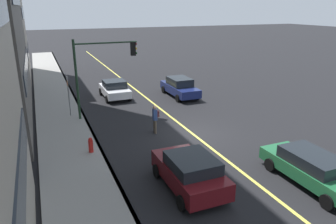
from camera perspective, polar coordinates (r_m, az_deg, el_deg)
The scene contains 12 objects.
ground at distance 18.85m, azimuth 4.48°, elevation -3.97°, with size 200.00×200.00×0.00m, color black.
sidewalk_slab at distance 17.04m, azimuth -17.15°, elevation -7.04°, with size 80.00×3.12×0.15m, color gray.
curb_edge at distance 17.20m, azimuth -12.23°, elevation -6.37°, with size 80.00×0.16×0.15m, color slate.
lane_stripe_center at distance 18.84m, azimuth 4.48°, elevation -3.95°, with size 80.00×0.16×0.01m, color #D8CC4C.
car_green at distance 14.78m, azimuth 24.62°, elevation -9.21°, with size 4.80×1.89×1.38m.
car_navy at distance 26.57m, azimuth 2.13°, elevation 4.55°, with size 4.58×1.92×1.57m.
car_maroon at distance 13.15m, azimuth 3.95°, elevation -10.63°, with size 3.94×2.05×1.51m.
car_white at distance 26.45m, azimuth -9.62°, elevation 4.12°, with size 3.85×2.05×1.46m.
pedestrian_with_backpack at distance 18.62m, azimuth -2.33°, elevation -0.91°, with size 0.43×0.40×1.71m.
traffic_light_mast at distance 21.05m, azimuth -11.97°, elevation 8.45°, with size 0.28×4.15×5.30m.
street_sign_post at distance 22.08m, azimuth -17.55°, elevation 3.34°, with size 0.60×0.08×2.96m.
fire_hydrant at distance 16.54m, azimuth -13.77°, elevation -6.03°, with size 0.24×0.24×0.94m.
Camera 1 is at (-15.46, 8.06, 7.17)m, focal length 33.72 mm.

